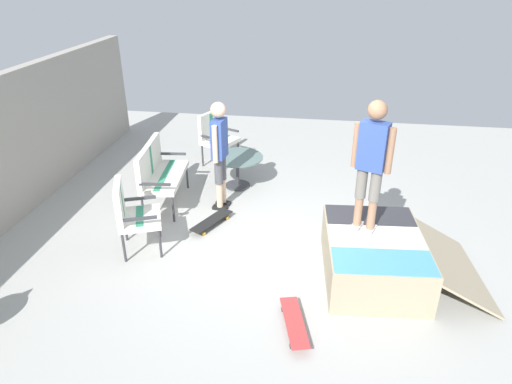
# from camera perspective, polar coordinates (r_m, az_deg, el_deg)

# --- Properties ---
(ground_plane) EXTENTS (12.00, 12.00, 0.10)m
(ground_plane) POSITION_cam_1_polar(r_m,az_deg,el_deg) (6.47, 1.47, -7.40)
(ground_plane) COLOR #A8A8A3
(skate_ramp) EXTENTS (1.71, 2.06, 0.59)m
(skate_ramp) POSITION_cam_1_polar(r_m,az_deg,el_deg) (5.96, 14.77, -7.76)
(skate_ramp) COLOR tan
(skate_ramp) RESTS_ON ground_plane
(patio_bench) EXTENTS (1.30, 0.68, 1.02)m
(patio_bench) POSITION_cam_1_polar(r_m,az_deg,el_deg) (7.49, -12.23, 2.80)
(patio_bench) COLOR #38383D
(patio_bench) RESTS_ON ground_plane
(patio_chair_near_house) EXTENTS (0.79, 0.76, 1.02)m
(patio_chair_near_house) POSITION_cam_1_polar(r_m,az_deg,el_deg) (8.94, -5.13, 7.27)
(patio_chair_near_house) COLOR #38383D
(patio_chair_near_house) RESTS_ON ground_plane
(patio_chair_by_wall) EXTENTS (0.78, 0.74, 1.02)m
(patio_chair_by_wall) POSITION_cam_1_polar(r_m,az_deg,el_deg) (6.33, -15.45, -2.30)
(patio_chair_by_wall) COLOR #38383D
(patio_chair_by_wall) RESTS_ON ground_plane
(patio_table) EXTENTS (0.90, 0.90, 0.57)m
(patio_table) POSITION_cam_1_polar(r_m,az_deg,el_deg) (8.00, -2.34, 3.35)
(patio_table) COLOR #38383D
(patio_table) RESTS_ON ground_plane
(person_watching) EXTENTS (0.48, 0.27, 1.75)m
(person_watching) POSITION_cam_1_polar(r_m,az_deg,el_deg) (7.07, -4.58, 5.51)
(person_watching) COLOR black
(person_watching) RESTS_ON ground_plane
(person_skater) EXTENTS (0.33, 0.45, 1.66)m
(person_skater) POSITION_cam_1_polar(r_m,az_deg,el_deg) (5.47, 14.25, 4.03)
(person_skater) COLOR silver
(person_skater) RESTS_ON skate_ramp
(skateboard_by_bench) EXTENTS (0.81, 0.53, 0.10)m
(skateboard_by_bench) POSITION_cam_1_polar(r_m,az_deg,el_deg) (6.94, -5.57, -3.62)
(skateboard_by_bench) COLOR black
(skateboard_by_bench) RESTS_ON ground_plane
(skateboard_spare) EXTENTS (0.82, 0.39, 0.10)m
(skateboard_spare) POSITION_cam_1_polar(r_m,az_deg,el_deg) (5.17, 4.81, -15.93)
(skateboard_spare) COLOR #B23838
(skateboard_spare) RESTS_ON ground_plane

